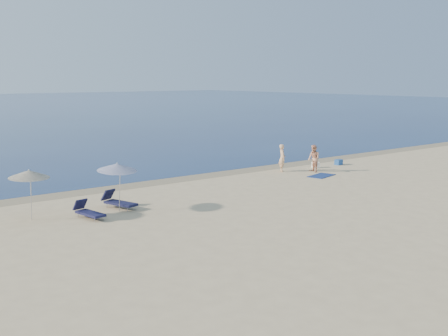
# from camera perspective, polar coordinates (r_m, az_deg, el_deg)

# --- Properties ---
(wet_sand_strip) EXTENTS (240.00, 1.60, 0.00)m
(wet_sand_strip) POSITION_cam_1_polar(r_m,az_deg,el_deg) (31.20, -1.22, -0.69)
(wet_sand_strip) COLOR #847254
(wet_sand_strip) RESTS_ON ground
(person_left) EXTENTS (0.61, 0.69, 1.57)m
(person_left) POSITION_cam_1_polar(r_m,az_deg,el_deg) (32.34, 5.92, 1.03)
(person_left) COLOR #E2AC7F
(person_left) RESTS_ON ground
(person_right) EXTENTS (0.78, 0.89, 1.56)m
(person_right) POSITION_cam_1_polar(r_m,az_deg,el_deg) (32.38, 9.11, 0.95)
(person_right) COLOR tan
(person_right) RESTS_ON ground
(beach_towel) EXTENTS (1.85, 1.31, 0.03)m
(beach_towel) POSITION_cam_1_polar(r_m,az_deg,el_deg) (31.28, 9.86, -0.78)
(beach_towel) COLOR navy
(beach_towel) RESTS_ON ground
(white_bag) EXTENTS (0.48, 0.45, 0.33)m
(white_bag) POSITION_cam_1_polar(r_m,az_deg,el_deg) (34.04, 9.30, 0.31)
(white_bag) COLOR white
(white_bag) RESTS_ON ground
(blue_cooler) EXTENTS (0.50, 0.38, 0.33)m
(blue_cooler) POSITION_cam_1_polar(r_m,az_deg,el_deg) (35.43, 11.56, 0.59)
(blue_cooler) COLOR #1B4995
(blue_cooler) RESTS_ON ground
(umbrella_near) EXTENTS (1.66, 1.68, 2.07)m
(umbrella_near) POSITION_cam_1_polar(r_m,az_deg,el_deg) (22.91, -10.80, 0.09)
(umbrella_near) COLOR silver
(umbrella_near) RESTS_ON ground
(umbrella_far) EXTENTS (1.74, 1.75, 2.01)m
(umbrella_far) POSITION_cam_1_polar(r_m,az_deg,el_deg) (22.34, -19.20, -0.58)
(umbrella_far) COLOR silver
(umbrella_far) RESTS_ON ground
(lounger_left) EXTENTS (0.74, 1.60, 0.68)m
(lounger_left) POSITION_cam_1_polar(r_m,az_deg,el_deg) (22.27, -13.59, -4.35)
(lounger_left) COLOR #15163A
(lounger_left) RESTS_ON ground
(lounger_right) EXTENTS (1.00, 1.75, 0.73)m
(lounger_right) POSITION_cam_1_polar(r_m,az_deg,el_deg) (23.70, -10.67, -3.39)
(lounger_right) COLOR #131534
(lounger_right) RESTS_ON ground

